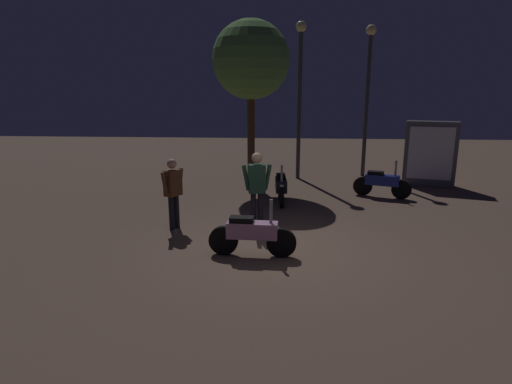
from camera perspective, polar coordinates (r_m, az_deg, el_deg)
ground_plane at (r=8.32m, az=3.56°, el=-7.83°), size 40.00×40.00×0.00m
motorcycle_pink_foreground at (r=7.86m, az=-0.55°, el=-5.70°), size 1.66×0.34×1.11m
motorcycle_black_parked_left at (r=11.65m, az=3.42°, el=0.69°), size 0.35×1.66×1.11m
motorcycle_blue_parked_right at (r=12.75m, az=16.81°, el=1.26°), size 1.59×0.66×1.11m
person_rider_beside at (r=9.21m, az=0.12°, el=1.11°), size 0.67×0.31×1.74m
person_bystander_far at (r=9.44m, az=-11.27°, el=0.55°), size 0.41×0.62×1.60m
streetlamp_near at (r=15.63m, az=15.03°, el=14.16°), size 0.36×0.36×5.24m
streetlamp_far at (r=14.76m, az=6.01°, el=14.70°), size 0.36×0.36×5.29m
tree_left_bg at (r=13.52m, az=-0.70°, el=17.47°), size 2.42×2.42×5.19m
kiosk_billboard at (r=14.78m, az=22.66°, el=4.84°), size 1.68×0.93×2.10m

